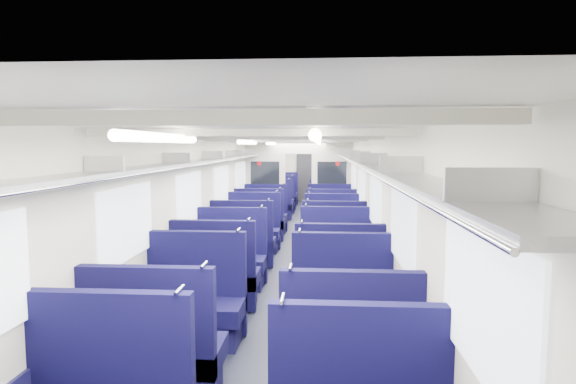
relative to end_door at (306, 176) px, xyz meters
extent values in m
cube|color=black|center=(0.00, -8.94, -1.00)|extent=(2.80, 18.00, 0.01)
cube|color=silver|center=(0.00, -8.94, 1.35)|extent=(2.80, 18.00, 0.01)
cube|color=beige|center=(-1.40, -8.94, 0.18)|extent=(0.02, 18.00, 2.35)
cube|color=black|center=(-1.39, -8.94, -0.65)|extent=(0.03, 17.90, 0.70)
cube|color=beige|center=(1.40, -8.94, 0.18)|extent=(0.02, 18.00, 2.35)
cube|color=black|center=(1.39, -8.94, -0.65)|extent=(0.03, 17.90, 0.70)
cube|color=beige|center=(0.00, 0.06, 0.18)|extent=(2.80, 0.02, 2.35)
cube|color=#B2B5BA|center=(-1.22, -8.94, 0.97)|extent=(0.34, 17.40, 0.04)
cylinder|color=silver|center=(-1.04, -8.94, 0.95)|extent=(0.02, 17.40, 0.02)
cube|color=#B2B5BA|center=(-1.22, -14.94, 1.05)|extent=(0.34, 0.03, 0.14)
cube|color=#B2B5BA|center=(-1.22, -12.94, 1.05)|extent=(0.34, 0.03, 0.14)
cube|color=#B2B5BA|center=(-1.22, -10.94, 1.05)|extent=(0.34, 0.03, 0.14)
cube|color=#B2B5BA|center=(-1.22, -8.94, 1.05)|extent=(0.34, 0.03, 0.14)
cube|color=#B2B5BA|center=(-1.22, -6.94, 1.05)|extent=(0.34, 0.03, 0.14)
cube|color=#B2B5BA|center=(-1.22, -4.94, 1.05)|extent=(0.34, 0.03, 0.14)
cube|color=#B2B5BA|center=(-1.22, -2.94, 1.05)|extent=(0.34, 0.03, 0.14)
cube|color=#B2B5BA|center=(-1.22, -0.94, 1.05)|extent=(0.34, 0.03, 0.14)
cube|color=#B2B5BA|center=(1.22, -8.94, 0.97)|extent=(0.34, 17.40, 0.04)
cylinder|color=silver|center=(1.04, -8.94, 0.95)|extent=(0.02, 17.40, 0.02)
cube|color=#B2B5BA|center=(1.22, -16.94, 1.05)|extent=(0.34, 0.03, 0.14)
cube|color=#B2B5BA|center=(1.22, -14.94, 1.05)|extent=(0.34, 0.03, 0.14)
cube|color=#B2B5BA|center=(1.22, -12.94, 1.05)|extent=(0.34, 0.03, 0.14)
cube|color=#B2B5BA|center=(1.22, -10.94, 1.05)|extent=(0.34, 0.03, 0.14)
cube|color=#B2B5BA|center=(1.22, -8.94, 1.05)|extent=(0.34, 0.03, 0.14)
cube|color=#B2B5BA|center=(1.22, -6.94, 1.05)|extent=(0.34, 0.03, 0.14)
cube|color=#B2B5BA|center=(1.22, -4.94, 1.05)|extent=(0.34, 0.03, 0.14)
cube|color=#B2B5BA|center=(1.22, -2.94, 1.05)|extent=(0.34, 0.03, 0.14)
cube|color=#B2B5BA|center=(1.22, -0.94, 1.05)|extent=(0.34, 0.03, 0.14)
cube|color=white|center=(-1.38, -14.14, 0.42)|extent=(0.02, 1.30, 0.75)
cube|color=white|center=(-1.38, -11.84, 0.42)|extent=(0.02, 1.30, 0.75)
cube|color=white|center=(-1.38, -9.54, 0.42)|extent=(0.02, 1.30, 0.75)
cube|color=white|center=(-1.38, -7.24, 0.42)|extent=(0.02, 1.30, 0.75)
cube|color=white|center=(-1.38, -4.44, 0.42)|extent=(0.02, 1.30, 0.75)
cube|color=white|center=(-1.38, -2.14, 0.42)|extent=(0.02, 1.30, 0.75)
cube|color=white|center=(1.38, -16.44, 0.42)|extent=(0.02, 1.30, 0.75)
cube|color=white|center=(1.38, -14.14, 0.42)|extent=(0.02, 1.30, 0.75)
cube|color=white|center=(1.38, -11.84, 0.42)|extent=(0.02, 1.30, 0.75)
cube|color=white|center=(1.38, -9.54, 0.42)|extent=(0.02, 1.30, 0.75)
cube|color=white|center=(1.38, -7.24, 0.42)|extent=(0.02, 1.30, 0.75)
cube|color=white|center=(1.38, -4.44, 0.42)|extent=(0.02, 1.30, 0.75)
cube|color=white|center=(1.38, -2.14, 0.42)|extent=(0.02, 1.30, 0.75)
cube|color=beige|center=(0.00, -16.94, 1.31)|extent=(2.70, 0.06, 0.06)
cube|color=beige|center=(0.00, -14.94, 1.31)|extent=(2.70, 0.06, 0.06)
cube|color=beige|center=(0.00, -12.94, 1.31)|extent=(2.70, 0.06, 0.06)
cube|color=beige|center=(0.00, -10.94, 1.31)|extent=(2.70, 0.06, 0.06)
cube|color=beige|center=(0.00, -8.94, 1.31)|extent=(2.70, 0.06, 0.06)
cube|color=beige|center=(0.00, -6.94, 1.31)|extent=(2.70, 0.06, 0.06)
cube|color=beige|center=(0.00, -4.94, 1.31)|extent=(2.70, 0.06, 0.06)
cube|color=beige|center=(0.00, -2.94, 1.31)|extent=(2.70, 0.06, 0.06)
cube|color=beige|center=(0.00, -0.94, 1.31)|extent=(2.70, 0.06, 0.06)
cylinder|color=white|center=(-0.55, -15.44, 1.26)|extent=(0.07, 1.60, 0.07)
cylinder|color=white|center=(-0.55, -11.44, 1.26)|extent=(0.07, 1.60, 0.07)
cylinder|color=white|center=(-0.55, -7.94, 1.26)|extent=(0.07, 1.60, 0.07)
cylinder|color=white|center=(-0.55, -3.44, 1.26)|extent=(0.07, 1.60, 0.07)
cylinder|color=white|center=(0.55, -15.44, 1.26)|extent=(0.07, 1.60, 0.07)
cylinder|color=white|center=(0.55, -11.44, 1.26)|extent=(0.07, 1.60, 0.07)
cylinder|color=white|center=(0.55, -7.94, 1.26)|extent=(0.07, 1.60, 0.07)
cylinder|color=white|center=(0.55, -3.44, 1.26)|extent=(0.07, 1.60, 0.07)
cube|color=black|center=(0.00, 0.00, 0.00)|extent=(0.75, 0.06, 2.00)
cube|color=beige|center=(-0.88, -6.41, 0.18)|extent=(1.05, 0.08, 2.35)
cube|color=black|center=(-0.87, -6.46, 0.40)|extent=(0.76, 0.02, 0.80)
cylinder|color=#AF0B0F|center=(-1.02, -6.47, 0.75)|extent=(0.12, 0.01, 0.12)
cube|color=beige|center=(0.88, -6.41, 0.18)|extent=(1.05, 0.08, 2.35)
cube|color=black|center=(0.87, -6.46, 0.40)|extent=(0.76, 0.02, 0.80)
cylinder|color=#AF0B0F|center=(1.02, -6.47, 0.75)|extent=(0.12, 0.01, 0.12)
cube|color=beige|center=(0.00, -6.41, 1.17)|extent=(0.70, 0.08, 0.35)
cube|color=#0D0B39|center=(-0.83, -15.78, -0.37)|extent=(1.14, 0.11, 1.21)
cylinder|color=silver|center=(-0.35, -15.78, 0.25)|extent=(0.02, 0.17, 0.02)
cylinder|color=silver|center=(0.35, -15.91, 0.25)|extent=(0.02, 0.17, 0.02)
cube|color=#0D0B39|center=(-0.83, -14.87, -0.61)|extent=(1.14, 0.60, 0.19)
cube|color=black|center=(-0.83, -14.87, -0.85)|extent=(1.05, 0.48, 0.29)
cube|color=#0D0B39|center=(-0.83, -15.12, -0.37)|extent=(1.14, 0.11, 1.21)
cylinder|color=silver|center=(-0.35, -15.12, 0.25)|extent=(0.02, 0.17, 0.02)
cube|color=#0D0B39|center=(0.83, -14.89, -0.61)|extent=(1.14, 0.60, 0.19)
cube|color=#0D0B39|center=(0.83, -15.14, -0.37)|extent=(1.14, 0.11, 1.21)
cylinder|color=silver|center=(0.35, -15.14, 0.25)|extent=(0.02, 0.17, 0.02)
cube|color=#0D0B39|center=(-0.83, -13.77, -0.61)|extent=(1.14, 0.60, 0.19)
cube|color=black|center=(-0.83, -13.77, -0.85)|extent=(1.05, 0.48, 0.29)
cube|color=#0D0B39|center=(-0.83, -13.53, -0.37)|extent=(1.14, 0.11, 1.21)
cylinder|color=silver|center=(-0.35, -13.53, 0.25)|extent=(0.02, 0.17, 0.02)
cube|color=#0D0B39|center=(0.83, -13.75, -0.61)|extent=(1.14, 0.60, 0.19)
cube|color=black|center=(0.83, -13.75, -0.85)|extent=(1.05, 0.48, 0.29)
cube|color=#0D0B39|center=(0.83, -13.51, -0.37)|extent=(1.14, 0.11, 1.21)
cylinder|color=silver|center=(0.35, -13.51, 0.25)|extent=(0.02, 0.17, 0.02)
cube|color=#0D0B39|center=(-0.83, -12.49, -0.61)|extent=(1.14, 0.60, 0.19)
cube|color=black|center=(-0.83, -12.49, -0.85)|extent=(1.05, 0.48, 0.29)
cube|color=#0D0B39|center=(-0.83, -12.74, -0.37)|extent=(1.14, 0.11, 1.21)
cylinder|color=silver|center=(-0.35, -12.74, 0.25)|extent=(0.02, 0.17, 0.02)
cube|color=#0D0B39|center=(0.83, -12.64, -0.61)|extent=(1.14, 0.60, 0.19)
cube|color=black|center=(0.83, -12.64, -0.85)|extent=(1.05, 0.48, 0.29)
cube|color=#0D0B39|center=(0.83, -12.89, -0.37)|extent=(1.14, 0.11, 1.21)
cylinder|color=silver|center=(0.35, -12.89, 0.25)|extent=(0.02, 0.17, 0.02)
cube|color=#0D0B39|center=(-0.83, -11.66, -0.61)|extent=(1.14, 0.60, 0.19)
cube|color=black|center=(-0.83, -11.66, -0.85)|extent=(1.05, 0.48, 0.29)
cube|color=#0D0B39|center=(-0.83, -11.42, -0.37)|extent=(1.14, 0.11, 1.21)
cylinder|color=silver|center=(-0.35, -11.42, 0.25)|extent=(0.02, 0.17, 0.02)
cube|color=#0D0B39|center=(0.83, -11.44, -0.61)|extent=(1.14, 0.60, 0.19)
cube|color=black|center=(0.83, -11.44, -0.85)|extent=(1.05, 0.48, 0.29)
cube|color=#0D0B39|center=(0.83, -11.20, -0.37)|extent=(1.14, 0.11, 1.21)
cylinder|color=silver|center=(0.35, -11.20, 0.25)|extent=(0.02, 0.17, 0.02)
cube|color=#0D0B39|center=(-0.83, -10.20, -0.61)|extent=(1.14, 0.60, 0.19)
cube|color=black|center=(-0.83, -10.20, -0.85)|extent=(1.05, 0.48, 0.29)
cube|color=#0D0B39|center=(-0.83, -10.45, -0.37)|extent=(1.14, 0.11, 1.21)
cylinder|color=silver|center=(-0.35, -10.45, 0.25)|extent=(0.02, 0.17, 0.02)
cube|color=#0D0B39|center=(0.83, -10.19, -0.61)|extent=(1.14, 0.60, 0.19)
cube|color=black|center=(0.83, -10.19, -0.85)|extent=(1.05, 0.48, 0.29)
cube|color=#0D0B39|center=(0.83, -10.43, -0.37)|extent=(1.14, 0.11, 1.21)
cylinder|color=silver|center=(0.35, -10.43, 0.25)|extent=(0.02, 0.17, 0.02)
cube|color=#0D0B39|center=(-0.83, -9.15, -0.61)|extent=(1.14, 0.60, 0.19)
cube|color=black|center=(-0.83, -9.15, -0.85)|extent=(1.05, 0.48, 0.29)
cube|color=#0D0B39|center=(-0.83, -8.90, -0.37)|extent=(1.14, 0.11, 1.21)
cylinder|color=silver|center=(-0.35, -8.90, 0.25)|extent=(0.02, 0.17, 0.02)
cube|color=#0D0B39|center=(0.83, -9.35, -0.61)|extent=(1.14, 0.60, 0.19)
cube|color=black|center=(0.83, -9.35, -0.85)|extent=(1.05, 0.48, 0.29)
cube|color=#0D0B39|center=(0.83, -9.10, -0.37)|extent=(1.14, 0.11, 1.21)
cylinder|color=silver|center=(0.35, -9.10, 0.25)|extent=(0.02, 0.17, 0.02)
cube|color=#0D0B39|center=(-0.83, -7.83, -0.61)|extent=(1.14, 0.60, 0.19)
cube|color=black|center=(-0.83, -7.83, -0.85)|extent=(1.05, 0.48, 0.29)
cube|color=#0D0B39|center=(-0.83, -8.08, -0.37)|extent=(1.14, 0.11, 1.21)
cylinder|color=silver|center=(-0.35, -8.08, 0.25)|extent=(0.02, 0.17, 0.02)
cube|color=#0D0B39|center=(0.83, -7.84, -0.61)|extent=(1.14, 0.60, 0.19)
cube|color=black|center=(0.83, -7.84, -0.85)|extent=(1.05, 0.48, 0.29)
cube|color=#0D0B39|center=(0.83, -8.09, -0.37)|extent=(1.14, 0.11, 1.21)
cylinder|color=silver|center=(0.35, -8.09, 0.25)|extent=(0.02, 0.17, 0.02)
cube|color=#0D0B39|center=(-0.83, -7.03, -0.61)|extent=(1.14, 0.60, 0.19)
cube|color=black|center=(-0.83, -7.03, -0.85)|extent=(1.05, 0.48, 0.29)
cube|color=#0D0B39|center=(-0.83, -6.78, -0.37)|extent=(1.14, 0.11, 1.21)
cylinder|color=silver|center=(-0.35, -6.78, 0.25)|extent=(0.02, 0.17, 0.02)
cube|color=#0D0B39|center=(0.83, -6.86, -0.61)|extent=(1.14, 0.60, 0.19)
cube|color=black|center=(0.83, -6.86, -0.85)|extent=(1.05, 0.48, 0.29)
cube|color=#0D0B39|center=(0.83, -6.62, -0.37)|extent=(1.14, 0.11, 1.21)
cylinder|color=silver|center=(0.35, -6.62, 0.25)|extent=(0.02, 0.17, 0.02)
cube|color=#0D0B39|center=(-0.83, -4.69, -0.61)|extent=(1.14, 0.60, 0.19)
cube|color=black|center=(-0.83, -4.69, -0.85)|extent=(1.05, 0.48, 0.29)
cube|color=#0D0B39|center=(-0.83, -4.94, -0.37)|extent=(1.14, 0.11, 1.21)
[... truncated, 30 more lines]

